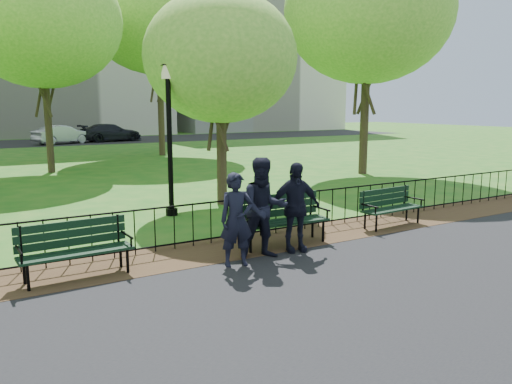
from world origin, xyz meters
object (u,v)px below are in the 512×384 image
lamppost (169,133)px  person_right (295,207)px  tree_far_e (158,10)px  tree_far_c (41,20)px  sedan_silver (62,134)px  park_bench_main (270,214)px  park_bench_left_a (75,243)px  tree_near_e (221,58)px  person_mid (264,208)px  tree_mid_e (368,11)px  park_bench_right_a (389,203)px  person_left (237,220)px  sedan_dark (111,133)px

lamppost → person_right: 4.62m
tree_far_e → tree_far_c: bearing=-144.3°
lamppost → sedan_silver: lamppost is taller
park_bench_main → park_bench_left_a: park_bench_main is taller
lamppost → person_right: size_ratio=2.25×
park_bench_left_a → sedan_silver: (5.13, 31.44, 0.13)m
park_bench_main → tree_near_e: 5.86m
person_mid → tree_mid_e: bearing=51.9°
tree_far_e → person_mid: tree_far_e is taller
park_bench_right_a → tree_far_c: size_ratio=0.19×
park_bench_right_a → park_bench_main: bearing=177.4°
park_bench_left_a → person_right: 4.07m
lamppost → person_left: bearing=-96.6°
park_bench_left_a → tree_mid_e: bearing=26.6°
park_bench_main → park_bench_left_a: 3.77m
tree_mid_e → person_left: tree_mid_e is taller
person_left → sedan_silver: person_left is taller
tree_near_e → tree_far_e: size_ratio=0.52×
park_bench_main → park_bench_right_a: (3.40, 0.10, -0.14)m
person_right → tree_far_e: bearing=90.7°
park_bench_right_a → tree_near_e: size_ratio=0.29×
lamppost → sedan_dark: (5.86, 28.53, -1.44)m
park_bench_main → sedan_silver: 31.58m
lamppost → sedan_silver: (1.99, 27.69, -1.44)m
tree_far_c → sedan_dark: tree_far_c is taller
park_bench_right_a → person_left: 4.64m
park_bench_right_a → person_mid: 3.99m
sedan_silver → sedan_dark: bearing=-99.3°
tree_far_e → person_left: tree_far_e is taller
park_bench_right_a → tree_mid_e: tree_mid_e is taller
person_left → person_right: size_ratio=0.95×
park_bench_right_a → lamppost: lamppost is taller
park_bench_right_a → sedan_dark: bearing=82.5°
person_mid → lamppost: bearing=104.2°
person_right → park_bench_right_a: bearing=24.2°
tree_far_c → person_left: size_ratio=5.43×
tree_far_c → person_right: bearing=-81.6°
person_left → sedan_silver: 32.36m
tree_mid_e → sedan_dark: 25.92m
person_mid → sedan_silver: 32.18m
park_bench_right_a → tree_near_e: tree_near_e is taller
tree_far_e → lamppost: bearing=-109.2°
tree_near_e → tree_mid_e: (8.12, 2.91, 2.43)m
park_bench_right_a → lamppost: (-4.03, 3.76, 1.60)m
tree_mid_e → person_left: (-10.49, -8.19, -5.74)m
tree_far_c → person_left: (0.82, -15.27, -5.45)m
person_right → sedan_dark: size_ratio=0.36×
park_bench_right_a → person_left: (-4.56, -0.81, 0.29)m
tree_near_e → person_left: 6.66m
park_bench_main → person_mid: size_ratio=1.06×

